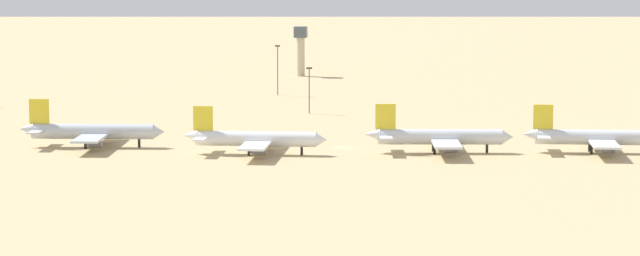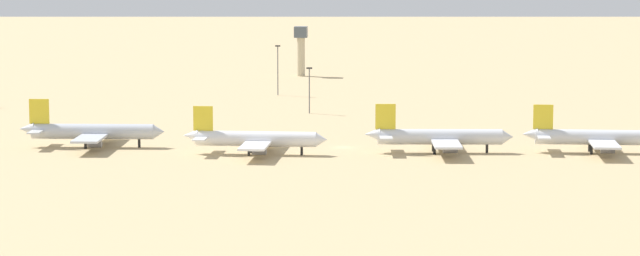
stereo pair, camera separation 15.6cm
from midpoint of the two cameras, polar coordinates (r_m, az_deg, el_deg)
ground at (r=340.75m, az=1.03°, el=-0.84°), size 4000.00×4000.00×0.00m
parked_jet_yellow_1 at (r=345.38m, az=-9.83°, el=-0.15°), size 37.91×31.86×12.53m
parked_jet_yellow_2 at (r=328.81m, az=-2.84°, el=-0.47°), size 36.28×30.35×12.02m
parked_jet_yellow_3 at (r=332.21m, az=5.14°, el=-0.39°), size 37.54×31.64×12.39m
parked_jet_yellow_4 at (r=337.95m, az=11.80°, el=-0.40°), size 36.56×30.56×12.12m
control_tower at (r=531.95m, az=-0.82°, el=3.55°), size 5.20×5.20×19.96m
light_pole_mid at (r=461.81m, az=-1.82°, el=2.66°), size 1.80×0.50×17.56m
light_pole_east at (r=410.39m, az=-0.45°, el=1.80°), size 1.80×0.50×14.41m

